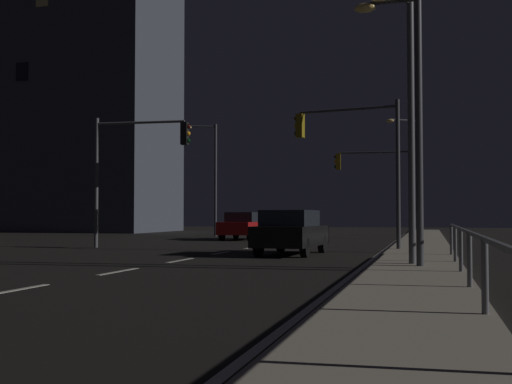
{
  "coord_description": "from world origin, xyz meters",
  "views": [
    {
      "loc": [
        7.4,
        -1.09,
        1.39
      ],
      "look_at": [
        1.07,
        21.92,
        2.28
      ],
      "focal_mm": 44.2,
      "sensor_mm": 36.0,
      "label": 1
    }
  ],
  "objects_px": {
    "traffic_light_far_center": "(352,145)",
    "street_lamp_far_end": "(405,102)",
    "street_lamp_mid_block": "(408,101)",
    "car_oncoming": "(243,225)",
    "car": "(291,231)",
    "traffic_light_near_right": "(136,155)",
    "traffic_light_mid_right": "(376,174)",
    "street_lamp_median": "(210,169)",
    "building_distant": "(31,61)",
    "street_lamp_across_street": "(413,164)"
  },
  "relations": [
    {
      "from": "car",
      "to": "traffic_light_near_right",
      "type": "height_order",
      "value": "traffic_light_near_right"
    },
    {
      "from": "car",
      "to": "street_lamp_far_end",
      "type": "xyz_separation_m",
      "value": [
        4.14,
        -5.18,
        3.5
      ]
    },
    {
      "from": "traffic_light_far_center",
      "to": "street_lamp_median",
      "type": "distance_m",
      "value": 18.88
    },
    {
      "from": "street_lamp_far_end",
      "to": "building_distant",
      "type": "bearing_deg",
      "value": 136.45
    },
    {
      "from": "traffic_light_mid_right",
      "to": "street_lamp_median",
      "type": "relative_size",
      "value": 0.7
    },
    {
      "from": "car_oncoming",
      "to": "traffic_light_far_center",
      "type": "bearing_deg",
      "value": -53.87
    },
    {
      "from": "traffic_light_far_center",
      "to": "street_lamp_mid_block",
      "type": "distance_m",
      "value": 8.61
    },
    {
      "from": "street_lamp_mid_block",
      "to": "street_lamp_across_street",
      "type": "bearing_deg",
      "value": 91.11
    },
    {
      "from": "traffic_light_near_right",
      "to": "traffic_light_far_center",
      "type": "relative_size",
      "value": 1.0
    },
    {
      "from": "street_lamp_mid_block",
      "to": "traffic_light_far_center",
      "type": "bearing_deg",
      "value": 106.07
    },
    {
      "from": "street_lamp_far_end",
      "to": "street_lamp_median",
      "type": "bearing_deg",
      "value": 120.45
    },
    {
      "from": "street_lamp_median",
      "to": "street_lamp_mid_block",
      "type": "bearing_deg",
      "value": -59.94
    },
    {
      "from": "street_lamp_median",
      "to": "building_distant",
      "type": "xyz_separation_m",
      "value": [
        -20.42,
        9.29,
        10.79
      ]
    },
    {
      "from": "building_distant",
      "to": "car_oncoming",
      "type": "bearing_deg",
      "value": -30.59
    },
    {
      "from": "traffic_light_mid_right",
      "to": "street_lamp_median",
      "type": "height_order",
      "value": "street_lamp_median"
    },
    {
      "from": "building_distant",
      "to": "traffic_light_far_center",
      "type": "bearing_deg",
      "value": -37.75
    },
    {
      "from": "car_oncoming",
      "to": "traffic_light_mid_right",
      "type": "height_order",
      "value": "traffic_light_mid_right"
    },
    {
      "from": "traffic_light_mid_right",
      "to": "traffic_light_near_right",
      "type": "relative_size",
      "value": 0.94
    },
    {
      "from": "building_distant",
      "to": "street_lamp_across_street",
      "type": "bearing_deg",
      "value": -7.16
    },
    {
      "from": "traffic_light_far_center",
      "to": "street_lamp_far_end",
      "type": "height_order",
      "value": "street_lamp_far_end"
    },
    {
      "from": "street_lamp_across_street",
      "to": "traffic_light_near_right",
      "type": "bearing_deg",
      "value": -118.7
    },
    {
      "from": "building_distant",
      "to": "street_lamp_mid_block",
      "type": "bearing_deg",
      "value": -43.93
    },
    {
      "from": "street_lamp_mid_block",
      "to": "street_lamp_across_street",
      "type": "height_order",
      "value": "street_lamp_across_street"
    },
    {
      "from": "car_oncoming",
      "to": "building_distant",
      "type": "xyz_separation_m",
      "value": [
        -24.18,
        14.3,
        14.48
      ]
    },
    {
      "from": "street_lamp_mid_block",
      "to": "street_lamp_far_end",
      "type": "relative_size",
      "value": 0.98
    },
    {
      "from": "street_lamp_median",
      "to": "street_lamp_far_end",
      "type": "bearing_deg",
      "value": -59.55
    },
    {
      "from": "car",
      "to": "traffic_light_near_right",
      "type": "bearing_deg",
      "value": 159.88
    },
    {
      "from": "car_oncoming",
      "to": "street_lamp_across_street",
      "type": "height_order",
      "value": "street_lamp_across_street"
    },
    {
      "from": "car_oncoming",
      "to": "traffic_light_near_right",
      "type": "height_order",
      "value": "traffic_light_near_right"
    },
    {
      "from": "street_lamp_mid_block",
      "to": "car_oncoming",
      "type": "bearing_deg",
      "value": 118.01
    },
    {
      "from": "building_distant",
      "to": "street_lamp_median",
      "type": "bearing_deg",
      "value": -24.45
    },
    {
      "from": "traffic_light_near_right",
      "to": "street_lamp_mid_block",
      "type": "distance_m",
      "value": 14.31
    },
    {
      "from": "street_lamp_mid_block",
      "to": "traffic_light_near_right",
      "type": "bearing_deg",
      "value": 144.13
    },
    {
      "from": "traffic_light_mid_right",
      "to": "street_lamp_across_street",
      "type": "bearing_deg",
      "value": 73.59
    },
    {
      "from": "street_lamp_mid_block",
      "to": "street_lamp_far_end",
      "type": "bearing_deg",
      "value": 99.3
    },
    {
      "from": "car",
      "to": "traffic_light_mid_right",
      "type": "relative_size",
      "value": 0.85
    },
    {
      "from": "car",
      "to": "traffic_light_mid_right",
      "type": "xyz_separation_m",
      "value": [
        1.68,
        16.11,
        3.06
      ]
    },
    {
      "from": "car_oncoming",
      "to": "street_lamp_across_street",
      "type": "bearing_deg",
      "value": 47.45
    },
    {
      "from": "traffic_light_mid_right",
      "to": "street_lamp_mid_block",
      "type": "distance_m",
      "value": 21.94
    },
    {
      "from": "traffic_light_mid_right",
      "to": "traffic_light_near_right",
      "type": "height_order",
      "value": "traffic_light_near_right"
    },
    {
      "from": "traffic_light_near_right",
      "to": "traffic_light_far_center",
      "type": "bearing_deg",
      "value": -0.68
    },
    {
      "from": "car",
      "to": "street_lamp_median",
      "type": "xyz_separation_m",
      "value": [
        -9.36,
        17.79,
        3.69
      ]
    },
    {
      "from": "street_lamp_across_street",
      "to": "building_distant",
      "type": "xyz_separation_m",
      "value": [
        -33.45,
        4.2,
        10.37
      ]
    },
    {
      "from": "car_oncoming",
      "to": "building_distant",
      "type": "distance_m",
      "value": 31.61
    },
    {
      "from": "traffic_light_near_right",
      "to": "street_lamp_far_end",
      "type": "bearing_deg",
      "value": -34.39
    },
    {
      "from": "car",
      "to": "car_oncoming",
      "type": "height_order",
      "value": "same"
    },
    {
      "from": "car",
      "to": "building_distant",
      "type": "distance_m",
      "value": 42.77
    },
    {
      "from": "car",
      "to": "street_lamp_across_street",
      "type": "relative_size",
      "value": 0.56
    },
    {
      "from": "traffic_light_far_center",
      "to": "street_lamp_mid_block",
      "type": "height_order",
      "value": "street_lamp_mid_block"
    },
    {
      "from": "traffic_light_mid_right",
      "to": "traffic_light_far_center",
      "type": "relative_size",
      "value": 0.94
    }
  ]
}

